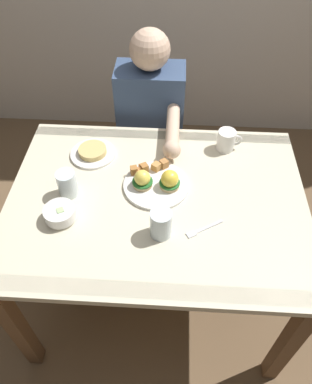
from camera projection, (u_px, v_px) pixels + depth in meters
The scene contains 10 objects.
ground_plane at pixel (156, 287), 2.03m from camera, with size 6.00×6.00×0.00m, color brown.
dining_table at pixel (157, 215), 1.56m from camera, with size 1.20×0.90×0.74m.
eggs_benedict_plate at pixel (156, 181), 1.51m from camera, with size 0.27×0.27×0.09m.
fruit_bowl at pixel (60, 214), 1.39m from camera, with size 0.12×0.12×0.06m.
coffee_mug at pixel (227, 140), 1.65m from camera, with size 0.11×0.08×0.09m.
fork at pixel (203, 229), 1.38m from camera, with size 0.14×0.10×0.00m.
water_glass_near at pixel (161, 225), 1.33m from camera, with size 0.08×0.08×0.12m.
water_glass_far at pixel (68, 185), 1.46m from camera, with size 0.08×0.08×0.11m.
side_plate at pixel (93, 152), 1.65m from camera, with size 0.20×0.20×0.04m.
diner_person at pixel (151, 124), 1.95m from camera, with size 0.34×0.54×1.14m.
Camera 1 is at (0.06, -0.97, 1.86)m, focal length 34.63 mm.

